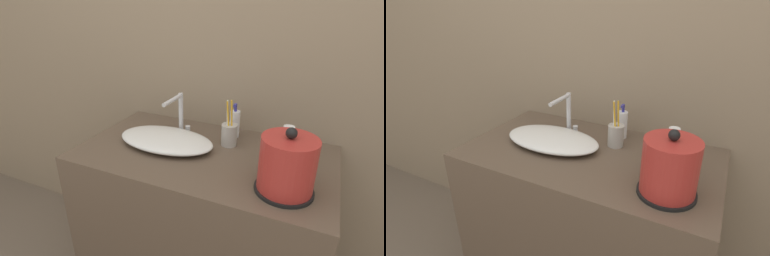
# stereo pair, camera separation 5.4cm
# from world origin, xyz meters

# --- Properties ---
(wall_back) EXTENTS (6.00, 0.04, 2.60)m
(wall_back) POSITION_xyz_m (0.00, 0.62, 1.30)
(wall_back) COLOR gray
(wall_back) RESTS_ON ground_plane
(vanity_counter) EXTENTS (1.06, 0.60, 0.82)m
(vanity_counter) POSITION_xyz_m (0.00, 0.30, 0.41)
(vanity_counter) COLOR brown
(vanity_counter) RESTS_ON ground_plane
(sink_basin) EXTENTS (0.43, 0.25, 0.05)m
(sink_basin) POSITION_xyz_m (-0.17, 0.29, 0.85)
(sink_basin) COLOR white
(sink_basin) RESTS_ON vanity_counter
(faucet) EXTENTS (0.06, 0.17, 0.20)m
(faucet) POSITION_xyz_m (-0.17, 0.42, 0.93)
(faucet) COLOR silver
(faucet) RESTS_ON vanity_counter
(electric_kettle) EXTENTS (0.20, 0.20, 0.23)m
(electric_kettle) POSITION_xyz_m (0.35, 0.16, 0.91)
(electric_kettle) COLOR black
(electric_kettle) RESTS_ON vanity_counter
(toothbrush_cup) EXTENTS (0.07, 0.07, 0.21)m
(toothbrush_cup) POSITION_xyz_m (0.08, 0.41, 0.87)
(toothbrush_cup) COLOR #B7B2A8
(toothbrush_cup) RESTS_ON vanity_counter
(lotion_bottle) EXTENTS (0.05, 0.05, 0.16)m
(lotion_bottle) POSITION_xyz_m (0.07, 0.50, 0.88)
(lotion_bottle) COLOR white
(lotion_bottle) RESTS_ON vanity_counter
(shampoo_bottle) EXTENTS (0.06, 0.06, 0.17)m
(shampoo_bottle) POSITION_xyz_m (0.33, 0.33, 0.90)
(shampoo_bottle) COLOR #3370B7
(shampoo_bottle) RESTS_ON vanity_counter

